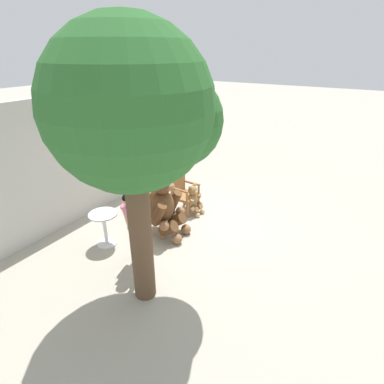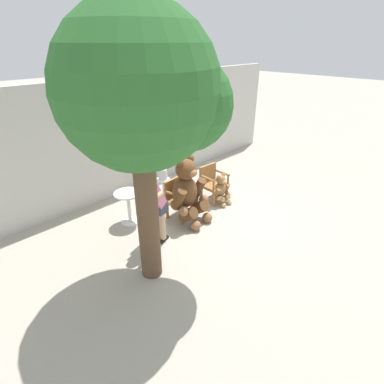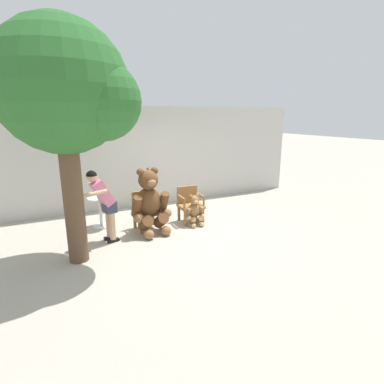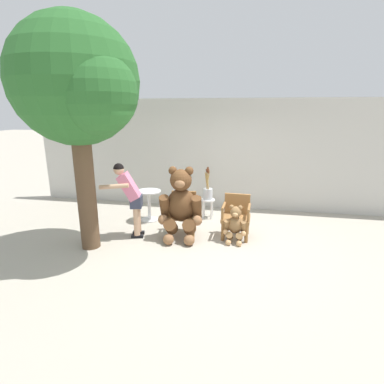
{
  "view_description": "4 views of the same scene",
  "coord_description": "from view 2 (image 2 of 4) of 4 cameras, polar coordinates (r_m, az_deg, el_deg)",
  "views": [
    {
      "loc": [
        -4.88,
        -3.14,
        3.62
      ],
      "look_at": [
        -0.06,
        -0.15,
        0.9
      ],
      "focal_mm": 28.0,
      "sensor_mm": 36.0,
      "label": 1
    },
    {
      "loc": [
        -4.42,
        -3.77,
        3.53
      ],
      "look_at": [
        -0.36,
        0.26,
        0.6
      ],
      "focal_mm": 28.0,
      "sensor_mm": 36.0,
      "label": 2
    },
    {
      "loc": [
        -2.42,
        -5.89,
        2.53
      ],
      "look_at": [
        0.37,
        -0.05,
        0.88
      ],
      "focal_mm": 28.0,
      "sensor_mm": 36.0,
      "label": 3
    },
    {
      "loc": [
        0.72,
        -5.33,
        2.52
      ],
      "look_at": [
        -0.34,
        0.36,
        0.93
      ],
      "focal_mm": 28.0,
      "sensor_mm": 36.0,
      "label": 4
    }
  ],
  "objects": [
    {
      "name": "wooden_chair_left",
      "position": [
        6.51,
        -2.51,
        -1.05
      ],
      "size": [
        0.61,
        0.57,
        0.86
      ],
      "color": "olive",
      "rests_on": "ground"
    },
    {
      "name": "person_visitor",
      "position": [
        5.47,
        -7.38,
        -1.79
      ],
      "size": [
        0.76,
        0.59,
        1.52
      ],
      "color": "black",
      "rests_on": "ground"
    },
    {
      "name": "ground_plane",
      "position": [
        6.8,
        3.71,
        -4.22
      ],
      "size": [
        60.0,
        60.0,
        0.0
      ],
      "primitive_type": "plane",
      "color": "#A8A091"
    },
    {
      "name": "teddy_bear_small",
      "position": [
        7.1,
        5.58,
        0.5
      ],
      "size": [
        0.45,
        0.43,
        0.75
      ],
      "color": "olive",
      "rests_on": "ground"
    },
    {
      "name": "brush_bucket",
      "position": [
        7.33,
        -5.6,
        3.82
      ],
      "size": [
        0.22,
        0.22,
        0.78
      ],
      "color": "silver",
      "rests_on": "white_stool"
    },
    {
      "name": "round_side_table",
      "position": [
        6.41,
        -11.99,
        -2.29
      ],
      "size": [
        0.56,
        0.56,
        0.72
      ],
      "color": "silver",
      "rests_on": "ground"
    },
    {
      "name": "teddy_bear_large",
      "position": [
        6.23,
        -0.83,
        0.23
      ],
      "size": [
        0.88,
        0.86,
        1.46
      ],
      "color": "brown",
      "rests_on": "ground"
    },
    {
      "name": "white_stool",
      "position": [
        7.45,
        -5.5,
        1.77
      ],
      "size": [
        0.34,
        0.34,
        0.46
      ],
      "color": "white",
      "rests_on": "ground"
    },
    {
      "name": "patio_tree",
      "position": [
        4.02,
        -8.6,
        17.72
      ],
      "size": [
        2.22,
        2.11,
        4.03
      ],
      "color": "brown",
      "rests_on": "ground"
    },
    {
      "name": "back_wall",
      "position": [
        7.88,
        -9.42,
        11.08
      ],
      "size": [
        10.0,
        0.16,
        2.8
      ],
      "primitive_type": "cube",
      "color": "beige",
      "rests_on": "ground"
    },
    {
      "name": "wooden_chair_right",
      "position": [
        7.22,
        3.92,
        1.9
      ],
      "size": [
        0.58,
        0.54,
        0.86
      ],
      "color": "olive",
      "rests_on": "ground"
    }
  ]
}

